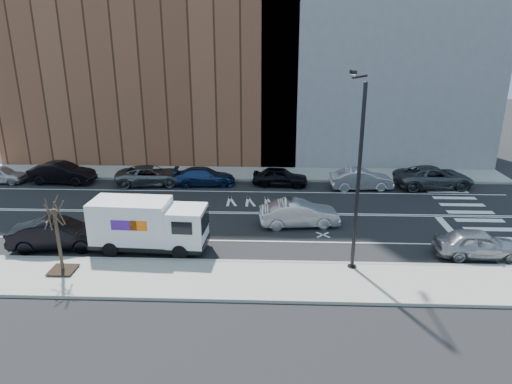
# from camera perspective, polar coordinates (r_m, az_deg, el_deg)

# --- Properties ---
(ground) EXTENTS (120.00, 120.00, 0.00)m
(ground) POSITION_cam_1_polar(r_m,az_deg,el_deg) (29.81, -3.83, -2.60)
(ground) COLOR black
(ground) RESTS_ON ground
(sidewalk_near) EXTENTS (44.00, 3.60, 0.15)m
(sidewalk_near) POSITION_cam_1_polar(r_m,az_deg,el_deg) (21.87, -6.23, -10.82)
(sidewalk_near) COLOR gray
(sidewalk_near) RESTS_ON ground
(sidewalk_far) EXTENTS (44.00, 3.60, 0.15)m
(sidewalk_far) POSITION_cam_1_polar(r_m,az_deg,el_deg) (38.08, -2.48, 2.33)
(sidewalk_far) COLOR gray
(sidewalk_far) RESTS_ON ground
(curb_near) EXTENTS (44.00, 0.25, 0.17)m
(curb_near) POSITION_cam_1_polar(r_m,az_deg,el_deg) (23.43, -5.60, -8.63)
(curb_near) COLOR gray
(curb_near) RESTS_ON ground
(curb_far) EXTENTS (44.00, 0.25, 0.17)m
(curb_far) POSITION_cam_1_polar(r_m,az_deg,el_deg) (36.36, -2.70, 1.54)
(curb_far) COLOR gray
(curb_far) RESTS_ON ground
(crosswalk) EXTENTS (3.00, 14.00, 0.01)m
(crosswalk) POSITION_cam_1_polar(r_m,az_deg,el_deg) (32.34, 25.68, -2.74)
(crosswalk) COLOR white
(crosswalk) RESTS_ON ground
(road_markings) EXTENTS (40.00, 8.60, 0.01)m
(road_markings) POSITION_cam_1_polar(r_m,az_deg,el_deg) (29.80, -3.83, -2.59)
(road_markings) COLOR white
(road_markings) RESTS_ON ground
(bldg_brick) EXTENTS (26.00, 10.00, 22.00)m
(bldg_brick) POSITION_cam_1_polar(r_m,az_deg,el_deg) (44.60, -12.81, 18.53)
(bldg_brick) COLOR brown
(bldg_brick) RESTS_ON ground
(bldg_concrete) EXTENTS (20.00, 10.00, 26.00)m
(bldg_concrete) POSITION_cam_1_polar(r_m,az_deg,el_deg) (44.17, 14.91, 20.99)
(bldg_concrete) COLOR slate
(bldg_concrete) RESTS_ON ground
(streetlight) EXTENTS (0.44, 4.02, 9.34)m
(streetlight) POSITION_cam_1_polar(r_m,az_deg,el_deg) (21.83, 12.55, 3.02)
(streetlight) COLOR black
(streetlight) RESTS_ON ground
(street_tree) EXTENTS (1.20, 1.20, 3.75)m
(street_tree) POSITION_cam_1_polar(r_m,az_deg,el_deg) (23.62, -23.36, -6.28)
(street_tree) COLOR black
(street_tree) RESTS_ON ground
(fedex_van) EXTENTS (6.21, 2.42, 2.79)m
(fedex_van) POSITION_cam_1_polar(r_m,az_deg,el_deg) (24.80, -13.36, -3.97)
(fedex_van) COLOR black
(fedex_van) RESTS_ON ground
(far_parked_a) EXTENTS (4.02, 1.86, 1.33)m
(far_parked_a) POSITION_cam_1_polar(r_m,az_deg,el_deg) (40.93, -29.23, 1.94)
(far_parked_a) COLOR #B2B2B7
(far_parked_a) RESTS_ON ground
(far_parked_b) EXTENTS (5.06, 2.04, 1.63)m
(far_parked_b) POSITION_cam_1_polar(r_m,az_deg,el_deg) (38.63, -23.07, 2.20)
(far_parked_b) COLOR black
(far_parked_b) RESTS_ON ground
(far_parked_c) EXTENTS (5.55, 3.10, 1.47)m
(far_parked_c) POSITION_cam_1_polar(r_m,az_deg,el_deg) (36.13, -13.01, 2.03)
(far_parked_c) COLOR #53575B
(far_parked_c) RESTS_ON ground
(far_parked_d) EXTENTS (4.81, 2.22, 1.36)m
(far_parked_d) POSITION_cam_1_polar(r_m,az_deg,el_deg) (35.35, -6.45, 1.95)
(far_parked_d) COLOR navy
(far_parked_d) RESTS_ON ground
(far_parked_e) EXTENTS (4.32, 2.02, 1.43)m
(far_parked_e) POSITION_cam_1_polar(r_m,az_deg,el_deg) (34.98, 3.04, 1.92)
(far_parked_e) COLOR black
(far_parked_e) RESTS_ON ground
(far_parked_f) EXTENTS (4.76, 1.99, 1.53)m
(far_parked_f) POSITION_cam_1_polar(r_m,az_deg,el_deg) (35.04, 13.01, 1.57)
(far_parked_f) COLOR #BCBCC1
(far_parked_f) RESTS_ON ground
(far_parked_g) EXTENTS (6.07, 3.28, 1.62)m
(far_parked_g) POSITION_cam_1_polar(r_m,az_deg,el_deg) (37.06, 21.33, 1.75)
(far_parked_g) COLOR #424549
(far_parked_g) RESTS_ON ground
(driving_sedan) EXTENTS (4.92, 2.22, 1.57)m
(driving_sedan) POSITION_cam_1_polar(r_m,az_deg,el_deg) (27.57, 5.40, -2.70)
(driving_sedan) COLOR #B3B4B8
(driving_sedan) RESTS_ON ground
(near_parked_rear_a) EXTENTS (5.12, 2.21, 1.64)m
(near_parked_rear_a) POSITION_cam_1_polar(r_m,az_deg,el_deg) (26.77, -23.50, -4.85)
(near_parked_rear_a) COLOR black
(near_parked_rear_a) RESTS_ON ground
(near_parked_front) EXTENTS (4.41, 1.88, 1.49)m
(near_parked_front) POSITION_cam_1_polar(r_m,az_deg,el_deg) (26.28, 26.05, -5.84)
(near_parked_front) COLOR #A3A3A8
(near_parked_front) RESTS_ON ground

